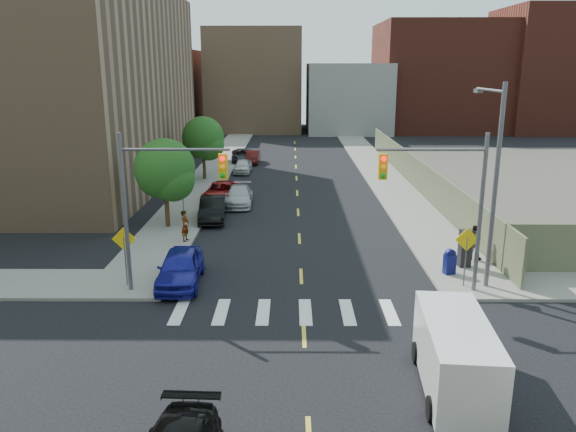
{
  "coord_description": "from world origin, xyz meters",
  "views": [
    {
      "loc": [
        -0.49,
        -16.88,
        9.6
      ],
      "look_at": [
        -0.64,
        11.55,
        2.0
      ],
      "focal_mm": 35.0,
      "sensor_mm": 36.0,
      "label": 1
    }
  ],
  "objects_px": {
    "parked_car_blue": "(180,268)",
    "parked_car_maroon": "(253,157)",
    "parked_car_silver": "(239,196)",
    "mailbox": "(450,262)",
    "pedestrian_west": "(185,226)",
    "parked_car_grey": "(242,156)",
    "cargo_van": "(455,352)",
    "pedestrian_east": "(474,242)",
    "parked_car_white": "(243,166)",
    "parked_car_red": "(222,192)",
    "payphone": "(465,248)",
    "parked_car_black": "(213,209)"
  },
  "relations": [
    {
      "from": "pedestrian_east",
      "to": "pedestrian_west",
      "type": "bearing_deg",
      "value": 3.54
    },
    {
      "from": "pedestrian_east",
      "to": "parked_car_white",
      "type": "bearing_deg",
      "value": -46.19
    },
    {
      "from": "parked_car_silver",
      "to": "pedestrian_west",
      "type": "relative_size",
      "value": 2.65
    },
    {
      "from": "parked_car_white",
      "to": "pedestrian_west",
      "type": "height_order",
      "value": "pedestrian_west"
    },
    {
      "from": "parked_car_grey",
      "to": "parked_car_silver",
      "type": "bearing_deg",
      "value": -91.66
    },
    {
      "from": "pedestrian_west",
      "to": "parked_car_silver",
      "type": "bearing_deg",
      "value": -1.31
    },
    {
      "from": "parked_car_blue",
      "to": "cargo_van",
      "type": "xyz_separation_m",
      "value": [
        10.01,
        -8.42,
        0.39
      ]
    },
    {
      "from": "parked_car_blue",
      "to": "mailbox",
      "type": "distance_m",
      "value": 12.5
    },
    {
      "from": "parked_car_silver",
      "to": "pedestrian_west",
      "type": "xyz_separation_m",
      "value": [
        -2.17,
        -9.01,
        0.35
      ]
    },
    {
      "from": "parked_car_red",
      "to": "payphone",
      "type": "height_order",
      "value": "payphone"
    },
    {
      "from": "parked_car_blue",
      "to": "mailbox",
      "type": "xyz_separation_m",
      "value": [
        12.46,
        1.0,
        -0.05
      ]
    },
    {
      "from": "parked_car_black",
      "to": "pedestrian_east",
      "type": "height_order",
      "value": "pedestrian_east"
    },
    {
      "from": "parked_car_grey",
      "to": "cargo_van",
      "type": "bearing_deg",
      "value": -82.27
    },
    {
      "from": "pedestrian_west",
      "to": "cargo_van",
      "type": "bearing_deg",
      "value": -130.82
    },
    {
      "from": "parked_car_maroon",
      "to": "mailbox",
      "type": "xyz_separation_m",
      "value": [
        11.36,
        -31.82,
        0.11
      ]
    },
    {
      "from": "cargo_van",
      "to": "pedestrian_west",
      "type": "bearing_deg",
      "value": 131.77
    },
    {
      "from": "mailbox",
      "to": "pedestrian_east",
      "type": "xyz_separation_m",
      "value": [
        1.77,
        2.11,
        0.3
      ]
    },
    {
      "from": "parked_car_blue",
      "to": "parked_car_red",
      "type": "height_order",
      "value": "parked_car_blue"
    },
    {
      "from": "pedestrian_west",
      "to": "parked_car_grey",
      "type": "bearing_deg",
      "value": 10.43
    },
    {
      "from": "cargo_van",
      "to": "pedestrian_west",
      "type": "distance_m",
      "value": 18.11
    },
    {
      "from": "pedestrian_east",
      "to": "cargo_van",
      "type": "bearing_deg",
      "value": 84.48
    },
    {
      "from": "parked_car_black",
      "to": "parked_car_grey",
      "type": "bearing_deg",
      "value": 85.81
    },
    {
      "from": "parked_car_white",
      "to": "cargo_van",
      "type": "bearing_deg",
      "value": -73.96
    },
    {
      "from": "parked_car_black",
      "to": "pedestrian_west",
      "type": "relative_size",
      "value": 2.63
    },
    {
      "from": "parked_car_red",
      "to": "parked_car_silver",
      "type": "xyz_separation_m",
      "value": [
        1.3,
        -1.01,
        -0.05
      ]
    },
    {
      "from": "parked_car_red",
      "to": "mailbox",
      "type": "xyz_separation_m",
      "value": [
        12.46,
        -15.07,
        0.02
      ]
    },
    {
      "from": "parked_car_blue",
      "to": "pedestrian_east",
      "type": "height_order",
      "value": "pedestrian_east"
    },
    {
      "from": "parked_car_grey",
      "to": "mailbox",
      "type": "relative_size",
      "value": 4.01
    },
    {
      "from": "parked_car_grey",
      "to": "parked_car_red",
      "type": "bearing_deg",
      "value": -95.68
    },
    {
      "from": "parked_car_white",
      "to": "pedestrian_east",
      "type": "xyz_separation_m",
      "value": [
        13.69,
        -24.46,
        0.38
      ]
    },
    {
      "from": "parked_car_silver",
      "to": "parked_car_maroon",
      "type": "bearing_deg",
      "value": 88.87
    },
    {
      "from": "mailbox",
      "to": "pedestrian_west",
      "type": "bearing_deg",
      "value": 144.6
    },
    {
      "from": "parked_car_blue",
      "to": "pedestrian_west",
      "type": "height_order",
      "value": "pedestrian_west"
    },
    {
      "from": "parked_car_blue",
      "to": "payphone",
      "type": "bearing_deg",
      "value": 5.8
    },
    {
      "from": "parked_car_blue",
      "to": "mailbox",
      "type": "height_order",
      "value": "parked_car_blue"
    },
    {
      "from": "parked_car_silver",
      "to": "parked_car_maroon",
      "type": "relative_size",
      "value": 1.21
    },
    {
      "from": "parked_car_blue",
      "to": "parked_car_maroon",
      "type": "distance_m",
      "value": 32.84
    },
    {
      "from": "parked_car_black",
      "to": "parked_car_white",
      "type": "distance_m",
      "value": 16.62
    },
    {
      "from": "mailbox",
      "to": "pedestrian_east",
      "type": "bearing_deg",
      "value": 35.36
    },
    {
      "from": "parked_car_maroon",
      "to": "cargo_van",
      "type": "relative_size",
      "value": 0.76
    },
    {
      "from": "parked_car_maroon",
      "to": "payphone",
      "type": "relative_size",
      "value": 2.07
    },
    {
      "from": "parked_car_white",
      "to": "pedestrian_east",
      "type": "distance_m",
      "value": 28.03
    },
    {
      "from": "parked_car_red",
      "to": "cargo_van",
      "type": "relative_size",
      "value": 1.03
    },
    {
      "from": "cargo_van",
      "to": "parked_car_black",
      "type": "bearing_deg",
      "value": 122.16
    },
    {
      "from": "parked_car_black",
      "to": "mailbox",
      "type": "distance_m",
      "value": 15.95
    },
    {
      "from": "parked_car_grey",
      "to": "mailbox",
      "type": "height_order",
      "value": "mailbox"
    },
    {
      "from": "payphone",
      "to": "pedestrian_west",
      "type": "distance_m",
      "value": 14.88
    },
    {
      "from": "parked_car_silver",
      "to": "parked_car_blue",
      "type": "bearing_deg",
      "value": -96.69
    },
    {
      "from": "parked_car_grey",
      "to": "pedestrian_west",
      "type": "xyz_separation_m",
      "value": [
        -0.87,
        -27.52,
        0.35
      ]
    },
    {
      "from": "payphone",
      "to": "pedestrian_west",
      "type": "xyz_separation_m",
      "value": [
        -14.32,
        4.05,
        -0.05
      ]
    }
  ]
}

